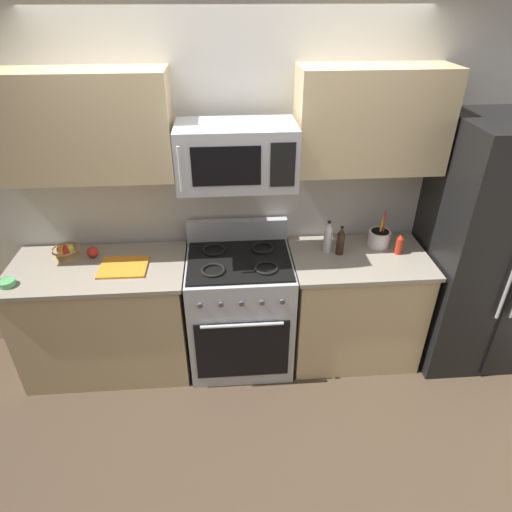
% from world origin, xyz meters
% --- Properties ---
extents(ground_plane, '(16.00, 16.00, 0.00)m').
position_xyz_m(ground_plane, '(0.00, 0.00, 0.00)').
color(ground_plane, '#473828').
extents(wall_back, '(8.00, 0.10, 2.60)m').
position_xyz_m(wall_back, '(0.00, 1.11, 1.30)').
color(wall_back, beige).
rests_on(wall_back, ground).
extents(counter_left, '(1.24, 0.65, 0.91)m').
position_xyz_m(counter_left, '(-1.01, 0.71, 0.46)').
color(counter_left, tan).
rests_on(counter_left, ground).
extents(range_oven, '(0.76, 0.70, 1.09)m').
position_xyz_m(range_oven, '(-0.00, 0.71, 0.47)').
color(range_oven, '#B2B5BA').
rests_on(range_oven, ground).
extents(counter_right, '(0.99, 0.65, 0.91)m').
position_xyz_m(counter_right, '(0.89, 0.71, 0.46)').
color(counter_right, tan).
rests_on(counter_right, ground).
extents(refrigerator, '(0.84, 0.76, 1.89)m').
position_xyz_m(refrigerator, '(1.83, 0.70, 0.95)').
color(refrigerator, black).
rests_on(refrigerator, ground).
extents(microwave, '(0.75, 0.44, 0.39)m').
position_xyz_m(microwave, '(-0.00, 0.74, 1.68)').
color(microwave, '#B2B5BA').
extents(upper_cabinets_left, '(1.23, 0.34, 0.67)m').
position_xyz_m(upper_cabinets_left, '(-1.01, 0.89, 1.84)').
color(upper_cabinets_left, tan).
extents(upper_cabinets_right, '(0.98, 0.34, 0.67)m').
position_xyz_m(upper_cabinets_right, '(0.89, 0.89, 1.84)').
color(upper_cabinets_right, tan).
extents(utensil_crock, '(0.16, 0.16, 0.30)m').
position_xyz_m(utensil_crock, '(1.06, 0.86, 0.98)').
color(utensil_crock, white).
rests_on(utensil_crock, counter_right).
extents(fruit_basket, '(0.20, 0.20, 0.10)m').
position_xyz_m(fruit_basket, '(-1.25, 0.87, 0.96)').
color(fruit_basket, '#9E7A4C').
rests_on(fruit_basket, counter_left).
extents(apple_loose, '(0.08, 0.08, 0.08)m').
position_xyz_m(apple_loose, '(-1.05, 0.86, 0.95)').
color(apple_loose, red).
rests_on(apple_loose, counter_left).
extents(cutting_board, '(0.33, 0.28, 0.02)m').
position_xyz_m(cutting_board, '(-0.81, 0.69, 0.92)').
color(cutting_board, orange).
rests_on(cutting_board, counter_left).
extents(bottle_hot_sauce, '(0.05, 0.05, 0.18)m').
position_xyz_m(bottle_hot_sauce, '(1.17, 0.73, 0.99)').
color(bottle_hot_sauce, red).
rests_on(bottle_hot_sauce, counter_right).
extents(bottle_soy, '(0.06, 0.06, 0.22)m').
position_xyz_m(bottle_soy, '(0.74, 0.76, 1.01)').
color(bottle_soy, '#382314').
rests_on(bottle_soy, counter_right).
extents(bottle_vinegar, '(0.06, 0.06, 0.25)m').
position_xyz_m(bottle_vinegar, '(0.66, 0.81, 1.02)').
color(bottle_vinegar, silver).
rests_on(bottle_vinegar, counter_right).
extents(prep_bowl, '(0.11, 0.11, 0.04)m').
position_xyz_m(prep_bowl, '(-1.53, 0.53, 0.93)').
color(prep_bowl, '#59AD66').
rests_on(prep_bowl, counter_left).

